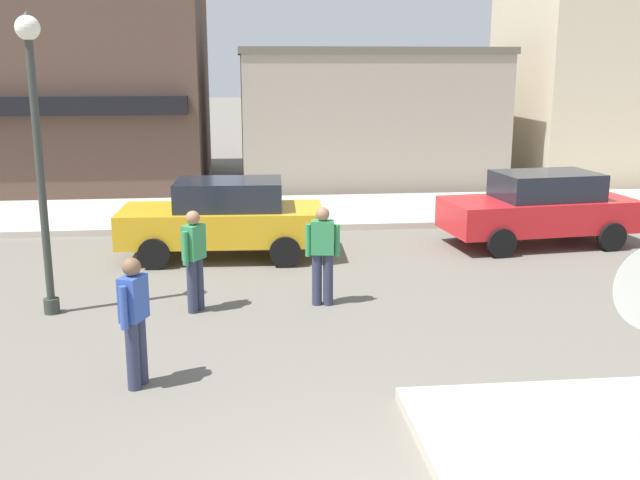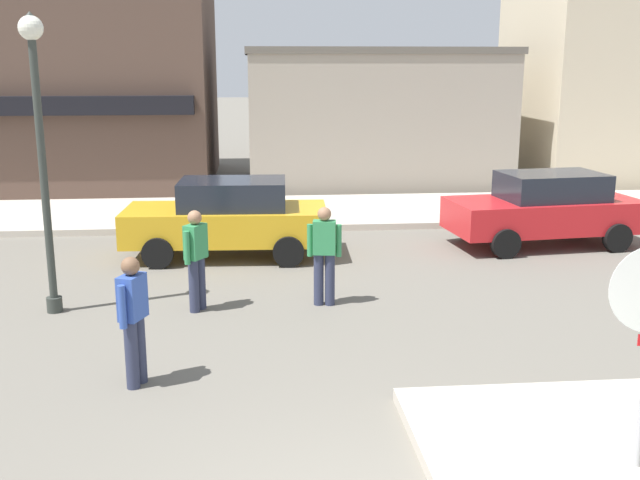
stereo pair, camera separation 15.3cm
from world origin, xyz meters
The scene contains 10 objects.
kerb_far centered at (0.00, 13.63, 0.07)m, with size 80.00×4.00×0.15m, color beige.
lamp_post centered at (-4.14, 6.30, 2.96)m, with size 0.36×0.36×4.54m.
parked_car_nearest centered at (-1.51, 9.52, 0.81)m, with size 4.07×2.02×1.56m.
parked_car_second centered at (5.18, 9.85, 0.81)m, with size 4.17×2.22×1.56m.
pedestrian_crossing_near centered at (0.11, 6.26, 0.87)m, with size 0.56×0.27×1.61m.
pedestrian_crossing_far centered at (-2.45, 3.39, 0.87)m, with size 0.34×0.54×1.61m.
pedestrian_kerb_side centered at (-1.90, 6.17, 0.87)m, with size 0.37×0.52×1.61m.
building_corner_shop centered at (-7.80, 19.66, 4.03)m, with size 11.43×8.56×8.06m.
building_storefront_left_near centered at (2.87, 18.57, 2.13)m, with size 8.01×5.21×4.25m.
building_storefront_left_mid centered at (12.20, 19.01, 3.23)m, with size 8.65×5.97×6.46m.
Camera 1 is at (-1.16, -5.21, 3.83)m, focal length 42.00 mm.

